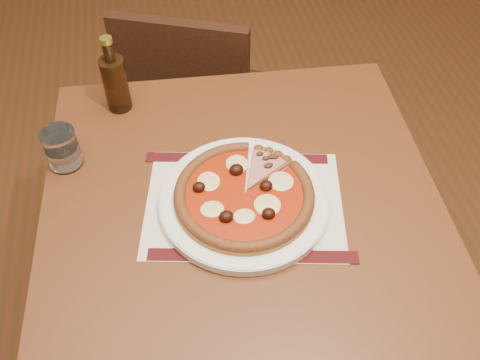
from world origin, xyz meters
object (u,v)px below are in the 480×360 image
Objects in this scene: water_glass at (62,148)px; table at (242,227)px; plate at (244,200)px; chair_far at (194,102)px; pizza at (244,194)px; bottle at (115,82)px.

table is at bearing -25.03° from water_glass.
plate reaches higher than table.
chair_far reaches higher than pizza.
chair_far is 9.39× the size of water_glass.
chair_far reaches higher than plate.
pizza is at bearing 114.89° from chair_far.
chair_far is at bearing 57.96° from bottle.
water_glass is (-0.32, -0.48, 0.33)m from chair_far.
chair_far is at bearing 92.72° from plate.
pizza is at bearing -27.39° from water_glass.
table is at bearing -54.82° from bottle.
bottle reaches higher than chair_far.
chair_far is at bearing 56.33° from water_glass.
bottle is (0.12, 0.16, 0.03)m from water_glass.
plate is at bearing -56.15° from bottle.
water_glass reaches higher than chair_far.
water_glass is at bearing 154.97° from table.
water_glass reaches higher than pizza.
plate is at bearing 53.41° from pizza.
chair_far is 2.96× the size of pizza.
chair_far is at bearing 92.71° from pizza.
bottle reaches higher than water_glass.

